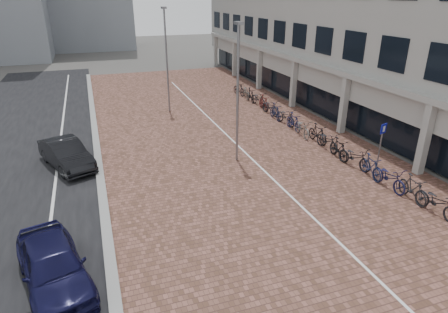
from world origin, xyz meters
TOP-DOWN VIEW (x-y plane):
  - ground at (0.00, 0.00)m, footprint 140.00×140.00m
  - plaza_brick at (2.00, 12.00)m, footprint 14.50×42.00m
  - street_asphalt at (-9.00, 12.00)m, footprint 8.00×50.00m
  - curb at (-5.10, 12.00)m, footprint 0.35×42.00m
  - lane_line at (-7.00, 12.00)m, footprint 0.12×44.00m
  - parking_line at (2.20, 12.00)m, footprint 0.10×30.00m
  - car_navy at (-6.61, 1.62)m, footprint 2.56×4.30m
  - car_dark at (-6.50, 10.17)m, footprint 2.79×4.25m
  - parking_sign at (7.50, 5.20)m, footprint 0.44×0.20m
  - lamp_near at (1.45, 8.22)m, footprint 0.12×0.12m
  - lamp_far at (0.08, 17.88)m, footprint 0.12×0.12m
  - bike_row at (6.47, 10.65)m, footprint 1.27×21.45m

SIDE VIEW (x-z plane):
  - ground at x=0.00m, z-range 0.00..0.00m
  - street_asphalt at x=-9.00m, z-range -0.01..0.02m
  - plaza_brick at x=2.00m, z-range -0.01..0.03m
  - lane_line at x=-7.00m, z-range 0.02..0.02m
  - parking_line at x=2.20m, z-range 0.03..0.04m
  - curb at x=-5.10m, z-range 0.00..0.14m
  - bike_row at x=6.47m, z-range 0.00..1.05m
  - car_dark at x=-6.50m, z-range 0.00..1.32m
  - car_navy at x=-6.61m, z-range 0.00..1.37m
  - parking_sign at x=7.50m, z-range 0.35..2.54m
  - lamp_near at x=1.45m, z-range 0.00..6.50m
  - lamp_far at x=0.08m, z-range 0.00..6.84m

